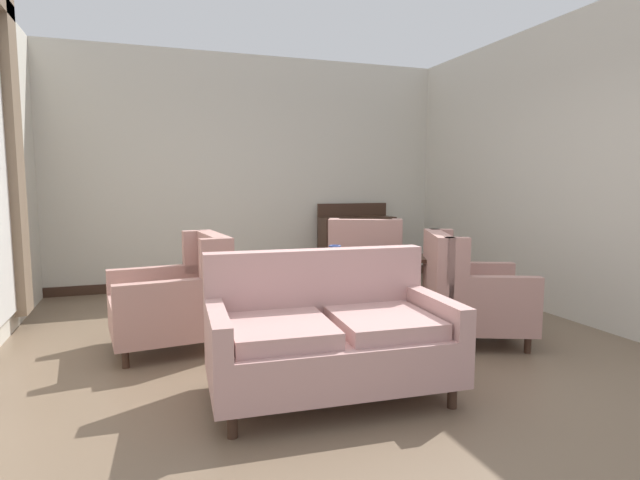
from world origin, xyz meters
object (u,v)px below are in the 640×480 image
side_table (416,285)px  sideboard (357,245)px  coffee_table (340,294)px  settee (329,336)px  armchair_foreground_right (365,269)px  armchair_beside_settee (178,300)px  porcelain_vase (335,269)px  armchair_near_window (469,294)px

side_table → sideboard: 2.35m
side_table → coffee_table: bearing=-177.8°
coffee_table → sideboard: bearing=63.6°
coffee_table → side_table: bearing=2.2°
side_table → settee: bearing=-137.7°
settee → armchair_foreground_right: (1.17, 2.05, 0.04)m
armchair_beside_settee → sideboard: 3.38m
armchair_beside_settee → armchair_foreground_right: (2.04, 0.73, 0.03)m
porcelain_vase → armchair_foreground_right: 1.10m
coffee_table → armchair_near_window: bearing=-24.8°
armchair_near_window → sideboard: sideboard is taller
armchair_near_window → armchair_foreground_right: 1.41m
armchair_near_window → side_table: bearing=47.7°
coffee_table → armchair_near_window: armchair_near_window is taller
armchair_beside_settee → sideboard: bearing=124.3°
coffee_table → armchair_near_window: (1.03, -0.48, 0.03)m
side_table → armchair_near_window: bearing=-64.9°
settee → armchair_beside_settee: size_ratio=1.60×
coffee_table → armchair_near_window: size_ratio=0.82×
armchair_foreground_right → side_table: 0.86m
armchair_beside_settee → side_table: (2.20, -0.12, 0.00)m
side_table → sideboard: bearing=80.9°
porcelain_vase → settee: 1.31m
porcelain_vase → armchair_foreground_right: size_ratio=0.35×
coffee_table → armchair_foreground_right: armchair_foreground_right is taller
side_table → armchair_beside_settee: bearing=177.0°
side_table → sideboard: (0.37, 2.32, 0.10)m
coffee_table → armchair_foreground_right: bearing=53.9°
armchair_near_window → sideboard: bearing=19.9°
armchair_near_window → armchair_beside_settee: same height
side_table → armchair_foreground_right: bearing=100.5°
settee → side_table: settee is taller
armchair_foreground_right → side_table: size_ratio=1.52×
coffee_table → side_table: side_table is taller
armchair_near_window → armchair_foreground_right: bearing=38.9°
porcelain_vase → side_table: size_ratio=0.53×
sideboard → armchair_near_window: bearing=-92.7°
settee → armchair_beside_settee: bearing=126.4°
settee → sideboard: 3.92m
sideboard → armchair_foreground_right: bearing=-109.7°
armchair_near_window → armchair_foreground_right: armchair_foreground_right is taller
armchair_beside_settee → armchair_foreground_right: armchair_foreground_right is taller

